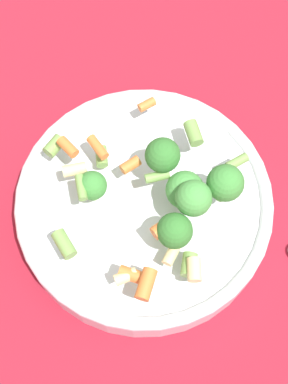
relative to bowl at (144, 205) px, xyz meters
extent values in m
plane|color=maroon|center=(0.00, 0.00, -0.03)|extent=(3.00, 3.00, 0.00)
cylinder|color=silver|center=(0.00, 0.00, -0.01)|extent=(0.27, 0.27, 0.04)
torus|color=silver|center=(0.00, 0.00, 0.02)|extent=(0.27, 0.27, 0.01)
cylinder|color=#8CB766|center=(-0.03, 0.03, 0.03)|extent=(0.01, 0.01, 0.02)
sphere|color=#479342|center=(-0.03, 0.03, 0.06)|extent=(0.04, 0.04, 0.04)
cylinder|color=#8CB766|center=(-0.03, -0.01, 0.05)|extent=(0.01, 0.01, 0.01)
sphere|color=#33722D|center=(-0.03, -0.01, 0.07)|extent=(0.04, 0.04, 0.04)
cylinder|color=#8CB766|center=(0.04, -0.03, 0.03)|extent=(0.01, 0.01, 0.01)
sphere|color=#3D8438|center=(0.04, -0.03, 0.05)|extent=(0.03, 0.03, 0.03)
cylinder|color=#8CB766|center=(0.00, 0.06, 0.04)|extent=(0.01, 0.01, 0.01)
sphere|color=#33722D|center=(0.00, 0.06, 0.06)|extent=(0.03, 0.03, 0.03)
cylinder|color=#8CB766|center=(-0.03, 0.04, 0.05)|extent=(0.01, 0.01, 0.01)
sphere|color=#479342|center=(-0.03, 0.04, 0.07)|extent=(0.04, 0.04, 0.04)
cylinder|color=#8CB766|center=(-0.06, 0.04, 0.05)|extent=(0.01, 0.01, 0.02)
sphere|color=#3D8438|center=(-0.06, 0.04, 0.07)|extent=(0.04, 0.04, 0.04)
cylinder|color=orange|center=(0.05, -0.07, 0.06)|extent=(0.02, 0.02, 0.01)
cylinder|color=beige|center=(0.06, 0.07, 0.05)|extent=(0.02, 0.01, 0.01)
cylinder|color=beige|center=(0.05, -0.05, 0.05)|extent=(0.03, 0.02, 0.01)
cylinder|color=#729E4C|center=(-0.02, 0.00, 0.06)|extent=(0.03, 0.02, 0.01)
cylinder|color=#729E4C|center=(0.10, 0.01, 0.05)|extent=(0.02, 0.03, 0.01)
cylinder|color=beige|center=(0.00, 0.04, 0.03)|extent=(0.02, 0.01, 0.01)
cylinder|color=#729E4C|center=(-0.10, 0.02, 0.05)|extent=(0.02, 0.01, 0.01)
cylinder|color=orange|center=(-0.05, -0.08, 0.04)|extent=(0.02, 0.01, 0.01)
cylinder|color=orange|center=(0.05, 0.09, 0.06)|extent=(0.03, 0.03, 0.01)
cylinder|color=beige|center=(0.00, 0.10, 0.05)|extent=(0.02, 0.03, 0.01)
cylinder|color=#729E4C|center=(0.02, -0.06, 0.03)|extent=(0.02, 0.03, 0.01)
cylinder|color=#729E4C|center=(0.06, -0.09, 0.04)|extent=(0.03, 0.02, 0.01)
cylinder|color=beige|center=(0.01, 0.07, 0.04)|extent=(0.02, 0.02, 0.01)
cylinder|color=#729E4C|center=(0.06, -0.03, 0.06)|extent=(0.02, 0.03, 0.01)
cylinder|color=orange|center=(0.02, -0.06, 0.05)|extent=(0.01, 0.03, 0.01)
cylinder|color=#729E4C|center=(0.00, 0.09, 0.04)|extent=(0.03, 0.03, 0.01)
cylinder|color=orange|center=(0.01, 0.05, 0.06)|extent=(0.02, 0.02, 0.01)
cylinder|color=orange|center=(0.00, -0.03, 0.05)|extent=(0.02, 0.01, 0.01)
cylinder|color=orange|center=(0.06, 0.07, 0.05)|extent=(0.02, 0.02, 0.01)
cylinder|color=#729E4C|center=(-0.07, -0.03, 0.05)|extent=(0.02, 0.03, 0.01)
camera|label=1|loc=(0.11, 0.19, 0.54)|focal=50.00mm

